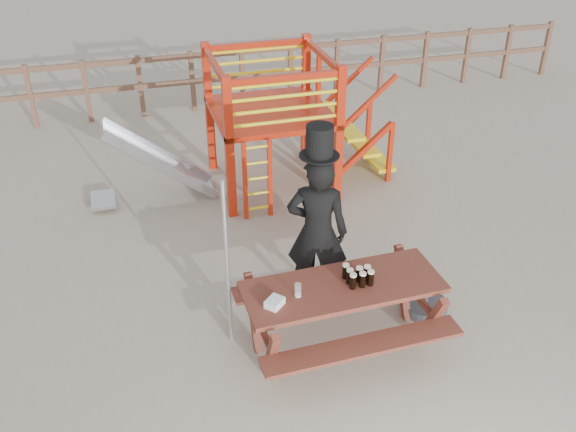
# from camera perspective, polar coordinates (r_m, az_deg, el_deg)

# --- Properties ---
(ground) EXTENTS (60.00, 60.00, 0.00)m
(ground) POSITION_cam_1_polar(r_m,az_deg,el_deg) (7.34, 4.31, -10.12)
(ground) COLOR tan
(ground) RESTS_ON ground
(back_fence) EXTENTS (15.09, 0.09, 1.20)m
(back_fence) POSITION_cam_1_polar(r_m,az_deg,el_deg) (12.97, -6.31, 12.56)
(back_fence) COLOR brown
(back_fence) RESTS_ON ground
(playground_fort) EXTENTS (4.71, 1.84, 2.10)m
(playground_fort) POSITION_cam_1_polar(r_m,az_deg,el_deg) (9.74, -1.95, 8.42)
(playground_fort) COLOR #B7220C
(playground_fort) RESTS_ON ground
(picnic_table) EXTENTS (2.12, 1.49, 0.81)m
(picnic_table) POSITION_cam_1_polar(r_m,az_deg,el_deg) (6.86, 4.83, -8.09)
(picnic_table) COLOR brown
(picnic_table) RESTS_ON ground
(man_with_hat) EXTENTS (0.82, 0.69, 2.25)m
(man_with_hat) POSITION_cam_1_polar(r_m,az_deg,el_deg) (7.18, 2.62, -1.11)
(man_with_hat) COLOR black
(man_with_hat) RESTS_ON ground
(metal_pole) EXTENTS (0.04, 0.04, 1.99)m
(metal_pole) POSITION_cam_1_polar(r_m,az_deg,el_deg) (6.61, -5.42, -4.48)
(metal_pole) COLOR #B2B2B7
(metal_pole) RESTS_ON ground
(parasol_base) EXTENTS (0.53, 0.53, 0.22)m
(parasol_base) POSITION_cam_1_polar(r_m,az_deg,el_deg) (7.73, 12.05, -7.81)
(parasol_base) COLOR #323236
(parasol_base) RESTS_ON ground
(paper_bag) EXTENTS (0.23, 0.22, 0.08)m
(paper_bag) POSITION_cam_1_polar(r_m,az_deg,el_deg) (6.36, -1.20, -7.71)
(paper_bag) COLOR white
(paper_bag) RESTS_ON picnic_table
(stout_pints) EXTENTS (0.28, 0.26, 0.17)m
(stout_pints) POSITION_cam_1_polar(r_m,az_deg,el_deg) (6.66, 6.26, -5.32)
(stout_pints) COLOR black
(stout_pints) RESTS_ON picnic_table
(empty_glasses) EXTENTS (0.07, 0.07, 0.15)m
(empty_glasses) POSITION_cam_1_polar(r_m,az_deg,el_deg) (6.46, 0.89, -6.66)
(empty_glasses) COLOR silver
(empty_glasses) RESTS_ON picnic_table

